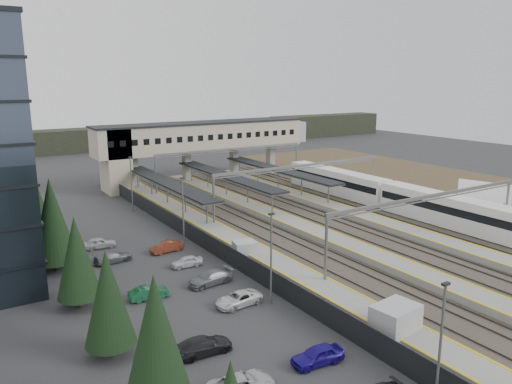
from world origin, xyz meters
TOP-DOWN VIEW (x-y plane):
  - ground at (0.00, 0.00)m, footprint 220.00×220.00m
  - conifer_row at (-22.00, -3.86)m, footprint 4.42×49.82m
  - car_park at (-13.45, -9.78)m, footprint 10.50×44.36m
  - lampposts at (-8.00, 1.25)m, footprint 0.50×53.25m
  - fence at (-6.50, 5.00)m, footprint 0.08×90.00m
  - relay_cabin_near at (-3.73, -18.00)m, footprint 3.63×2.85m
  - relay_cabin_far at (-4.50, 2.20)m, footprint 2.65×2.35m
  - rail_corridor at (9.34, 5.00)m, footprint 34.00×90.00m
  - canopies at (7.00, 27.00)m, footprint 23.10×30.00m
  - footbridge at (7.70, 42.00)m, footprint 40.40×6.40m
  - gantries at (12.00, 3.00)m, footprint 28.40×62.28m
  - train at (24.00, 8.83)m, footprint 3.13×43.47m
  - billboard at (28.70, -3.23)m, footprint 2.17×6.44m
  - scrub_east at (45.00, 5.00)m, footprint 34.00×120.00m
  - treeline_far at (23.81, 92.28)m, footprint 170.00×19.00m

SIDE VIEW (x-z plane):
  - ground at x=0.00m, z-range 0.00..0.00m
  - scrub_east at x=45.00m, z-range 0.00..0.06m
  - rail_corridor at x=9.34m, z-range -0.17..0.75m
  - car_park at x=-13.45m, z-range -0.04..1.25m
  - fence at x=-6.50m, z-range 0.00..2.00m
  - relay_cabin_far at x=-4.50m, z-range 0.00..2.11m
  - relay_cabin_near at x=-3.73m, z-range 0.00..2.79m
  - train at x=24.00m, z-range 0.27..4.21m
  - treeline_far at x=23.81m, z-range -0.55..6.45m
  - canopies at x=7.00m, z-range 2.28..5.56m
  - billboard at x=28.70m, z-range 1.05..6.89m
  - lampposts at x=-8.00m, z-range 0.30..8.37m
  - conifer_row at x=-22.00m, z-range 0.09..9.59m
  - gantries at x=12.00m, z-range 2.41..9.58m
  - footbridge at x=7.70m, z-range 2.33..13.53m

